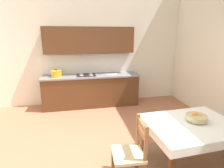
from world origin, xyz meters
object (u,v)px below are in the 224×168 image
object	(u,v)px
dining_chair_tv_side	(131,153)
fruit_bowl	(196,117)
kitchen_cabinetry	(91,76)
dining_table	(191,131)

from	to	relation	value
dining_chair_tv_side	fruit_bowl	world-z (taller)	dining_chair_tv_side
kitchen_cabinetry	dining_chair_tv_side	distance (m)	3.03
kitchen_cabinetry	fruit_bowl	bearing A→B (deg)	-65.25
dining_chair_tv_side	fruit_bowl	bearing A→B (deg)	7.07
dining_table	fruit_bowl	bearing A→B (deg)	25.77
kitchen_cabinetry	fruit_bowl	world-z (taller)	kitchen_cabinetry
fruit_bowl	dining_chair_tv_side	bearing A→B (deg)	-172.93
dining_chair_tv_side	kitchen_cabinetry	bearing A→B (deg)	95.33
kitchen_cabinetry	dining_table	size ratio (longest dim) A/B	1.99
dining_chair_tv_side	fruit_bowl	distance (m)	1.11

